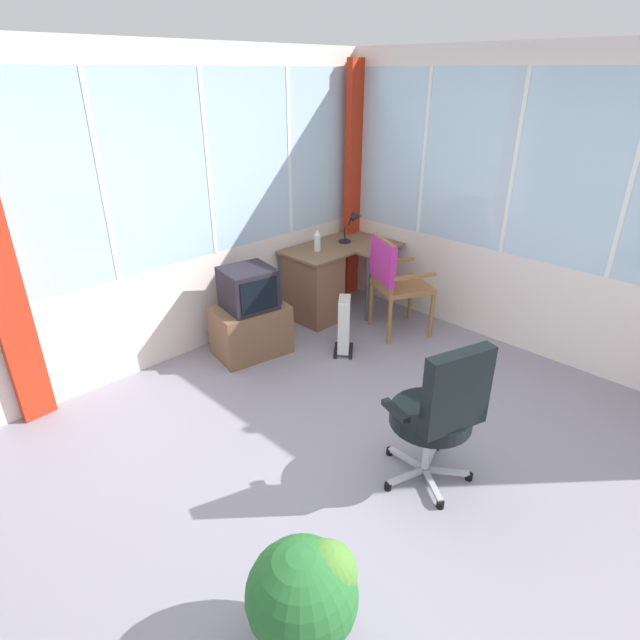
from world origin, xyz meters
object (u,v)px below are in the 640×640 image
(spray_bottle, at_px, (317,241))
(desk, at_px, (316,283))
(tv_on_stand, at_px, (250,317))
(tv_remote, at_px, (384,245))
(desk_lamp, at_px, (354,222))
(space_heater, at_px, (344,324))
(office_chair, at_px, (441,409))
(wooden_armchair, at_px, (391,274))
(potted_plant, at_px, (305,595))

(spray_bottle, bearing_deg, desk, -159.74)
(tv_on_stand, bearing_deg, tv_remote, -9.36)
(tv_remote, bearing_deg, desk_lamp, 81.57)
(tv_on_stand, bearing_deg, desk, 7.08)
(tv_on_stand, relative_size, space_heater, 1.53)
(desk_lamp, height_order, office_chair, desk_lamp)
(desk, bearing_deg, desk_lamp, -4.65)
(space_heater, bearing_deg, wooden_armchair, -5.48)
(wooden_armchair, bearing_deg, office_chair, -134.07)
(tv_remote, height_order, tv_on_stand, tv_on_stand)
(space_heater, bearing_deg, office_chair, -119.03)
(tv_remote, xyz_separation_m, office_chair, (-1.80, -1.86, -0.17))
(office_chair, height_order, potted_plant, office_chair)
(tv_remote, bearing_deg, wooden_armchair, -159.43)
(wooden_armchair, distance_m, office_chair, 2.07)
(spray_bottle, relative_size, wooden_armchair, 0.22)
(spray_bottle, bearing_deg, wooden_armchair, -73.35)
(wooden_armchair, height_order, tv_on_stand, wooden_armchair)
(spray_bottle, bearing_deg, potted_plant, -135.68)
(desk_lamp, height_order, space_heater, desk_lamp)
(spray_bottle, xyz_separation_m, office_chair, (-1.21, -2.25, -0.26))
(desk, bearing_deg, office_chair, -117.82)
(tv_remote, height_order, spray_bottle, spray_bottle)
(tv_remote, bearing_deg, tv_on_stand, 144.77)
(desk, bearing_deg, potted_plant, -135.42)
(desk, relative_size, office_chair, 1.13)
(tv_on_stand, bearing_deg, wooden_armchair, -27.64)
(wooden_armchair, height_order, office_chair, office_chair)
(space_heater, bearing_deg, potted_plant, -141.01)
(tv_remote, distance_m, spray_bottle, 0.70)
(desk_lamp, bearing_deg, spray_bottle, 173.46)
(desk_lamp, relative_size, tv_on_stand, 0.40)
(desk, xyz_separation_m, potted_plant, (-2.44, -2.40, -0.05))
(tv_remote, distance_m, space_heater, 1.09)
(tv_remote, xyz_separation_m, potted_plant, (-3.06, -2.03, -0.40))
(tv_on_stand, distance_m, potted_plant, 2.74)
(wooden_armchair, distance_m, tv_on_stand, 1.38)
(tv_remote, distance_m, tv_on_stand, 1.62)
(tv_on_stand, bearing_deg, desk_lamp, 2.95)
(potted_plant, bearing_deg, tv_remote, 33.61)
(desk_lamp, height_order, spray_bottle, desk_lamp)
(wooden_armchair, xyz_separation_m, tv_on_stand, (-1.20, 0.63, -0.25))
(wooden_armchair, xyz_separation_m, space_heater, (-0.58, 0.06, -0.34))
(desk_lamp, xyz_separation_m, office_chair, (-1.69, -2.19, -0.37))
(desk_lamp, xyz_separation_m, tv_remote, (0.10, -0.33, -0.20))
(tv_remote, distance_m, office_chair, 2.59)
(office_chair, bearing_deg, desk, 62.18)
(desk, relative_size, tv_remote, 7.56)
(tv_on_stand, bearing_deg, spray_bottle, 7.58)
(wooden_armchair, bearing_deg, spray_bottle, 106.65)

